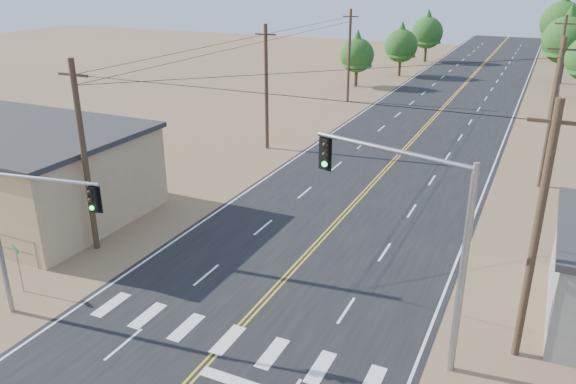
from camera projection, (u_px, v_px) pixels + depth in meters
The scene contains 15 objects.
road at pixel (382, 173), 41.02m from camera, with size 15.00×200.00×0.02m, color black.
utility_pole_left_near at pixel (84, 157), 28.13m from camera, with size 1.80×0.30×10.00m.
utility_pole_left_mid at pixel (266, 87), 44.97m from camera, with size 1.80×0.30×10.00m.
utility_pole_left_far at pixel (349, 55), 61.81m from camera, with size 1.80×0.30×10.00m.
utility_pole_right_near at pixel (536, 234), 19.84m from camera, with size 1.80×0.30×10.00m.
utility_pole_right_mid at pixel (552, 113), 36.68m from camera, with size 1.80×0.30×10.00m.
utility_pole_right_far at pixel (558, 68), 53.52m from camera, with size 1.80×0.30×10.00m.
signal_mast_left at pixel (24, 222), 22.42m from camera, with size 5.21×1.10×6.59m.
signal_mast_right at pixel (418, 222), 19.99m from camera, with size 6.32×2.02×8.10m.
street_sign at pixel (18, 262), 25.36m from camera, with size 0.64×0.28×2.30m.
tree_left_near at pixel (357, 52), 70.14m from camera, with size 4.25×4.25×7.08m.
tree_left_mid at pixel (401, 42), 77.13m from camera, with size 4.51×4.51×7.51m.
tree_left_far at pixel (427, 30), 89.26m from camera, with size 4.95×4.95×8.25m.
tree_right_mid at pixel (568, 35), 71.31m from camera, with size 6.01×6.01×10.02m.
tree_right_far at pixel (563, 18), 89.13m from camera, with size 6.62×6.62×11.03m.
Camera 1 is at (10.13, -7.94, 13.82)m, focal length 35.00 mm.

